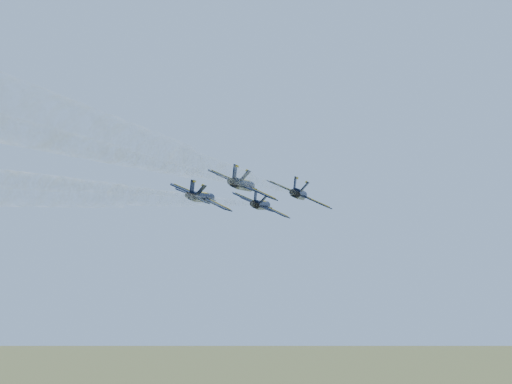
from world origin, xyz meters
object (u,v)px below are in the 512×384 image
at_px(jet_lead, 261,205).
at_px(jet_right, 299,194).
at_px(jet_left, 202,197).
at_px(jet_slot, 243,185).

xyz_separation_m(jet_lead, jet_right, (12.21, -7.79, 0.00)).
height_order(jet_lead, jet_left, same).
bearing_deg(jet_slot, jet_right, 49.74).
relative_size(jet_right, jet_slot, 1.00).
bearing_deg(jet_right, jet_lead, 128.12).
distance_m(jet_left, jet_slot, 14.93).
relative_size(jet_lead, jet_right, 1.00).
relative_size(jet_lead, jet_slot, 1.00).
relative_size(jet_left, jet_right, 1.00).
bearing_deg(jet_lead, jet_slot, -90.56).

